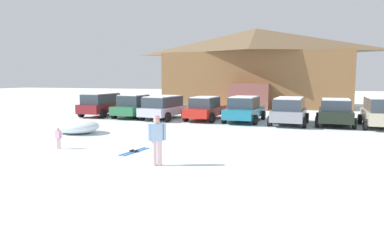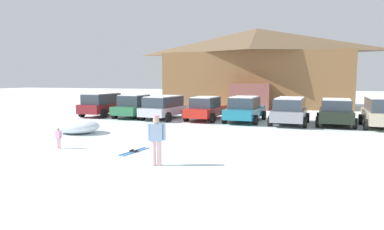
{
  "view_description": "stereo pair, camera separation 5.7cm",
  "coord_description": "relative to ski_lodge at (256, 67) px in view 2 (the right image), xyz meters",
  "views": [
    {
      "loc": [
        5.4,
        -7.31,
        2.87
      ],
      "look_at": [
        0.61,
        6.94,
        1.27
      ],
      "focal_mm": 32.0,
      "sensor_mm": 36.0,
      "label": 1
    },
    {
      "loc": [
        5.45,
        -7.29,
        2.87
      ],
      "look_at": [
        0.61,
        6.94,
        1.27
      ],
      "focal_mm": 32.0,
      "sensor_mm": 36.0,
      "label": 2
    }
  ],
  "objects": [
    {
      "name": "parked_beige_suv",
      "position": [
        9.35,
        -13.93,
        -3.11
      ],
      "size": [
        2.21,
        4.4,
        1.81
      ],
      "color": "#B3A78C",
      "rests_on": "ground"
    },
    {
      "name": "parked_maroon_van",
      "position": [
        -9.73,
        -13.65,
        -3.14
      ],
      "size": [
        2.14,
        4.07,
        1.77
      ],
      "color": "maroon",
      "rests_on": "ground"
    },
    {
      "name": "parked_red_sedan",
      "position": [
        -1.43,
        -13.55,
        -3.25
      ],
      "size": [
        2.28,
        4.5,
        1.63
      ],
      "color": "red",
      "rests_on": "ground"
    },
    {
      "name": "skier_child_in_pink_snowsuit",
      "position": [
        -4.37,
        -24.92,
        -3.57
      ],
      "size": [
        0.33,
        0.13,
        0.89
      ],
      "color": "beige",
      "rests_on": "ground"
    },
    {
      "name": "skier_adult_in_blue_parka",
      "position": [
        0.56,
        -26.09,
        -3.13
      ],
      "size": [
        0.58,
        0.38,
        1.67
      ],
      "color": "beige",
      "rests_on": "ground"
    },
    {
      "name": "plowed_snow_pile",
      "position": [
        -6.24,
        -21.29,
        -3.71
      ],
      "size": [
        2.46,
        1.97,
        0.74
      ],
      "primitive_type": "ellipsoid",
      "color": "white",
      "rests_on": "ground"
    },
    {
      "name": "ground",
      "position": [
        -0.2,
        -28.94,
        -4.08
      ],
      "size": [
        160.0,
        160.0,
        0.0
      ],
      "primitive_type": "plane",
      "color": "silver"
    },
    {
      "name": "parked_teal_hatchback",
      "position": [
        1.29,
        -13.59,
        -3.22
      ],
      "size": [
        2.4,
        4.79,
        1.7
      ],
      "color": "#1A6C86",
      "rests_on": "ground"
    },
    {
      "name": "parked_grey_wagon",
      "position": [
        4.19,
        -14.06,
        -3.16
      ],
      "size": [
        2.39,
        4.41,
        1.7
      ],
      "color": "gray",
      "rests_on": "ground"
    },
    {
      "name": "ski_lodge",
      "position": [
        0.0,
        0.0,
        0.0
      ],
      "size": [
        19.0,
        9.77,
        8.04
      ],
      "color": "brown",
      "rests_on": "ground"
    },
    {
      "name": "pair_of_skis",
      "position": [
        -1.16,
        -24.43,
        -4.06
      ],
      "size": [
        0.54,
        1.71,
        0.08
      ],
      "color": "blue",
      "rests_on": "ground"
    },
    {
      "name": "parked_black_sedan",
      "position": [
        6.9,
        -13.61,
        -3.24
      ],
      "size": [
        2.38,
        4.34,
        1.65
      ],
      "color": "black",
      "rests_on": "ground"
    },
    {
      "name": "parked_silver_wagon",
      "position": [
        -4.42,
        -13.97,
        -3.18
      ],
      "size": [
        2.49,
        4.36,
        1.65
      ],
      "color": "#B4B7C7",
      "rests_on": "ground"
    },
    {
      "name": "parked_green_coupe",
      "position": [
        -6.85,
        -13.74,
        -3.23
      ],
      "size": [
        2.21,
        4.12,
        1.71
      ],
      "color": "#2B6E45",
      "rests_on": "ground"
    }
  ]
}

